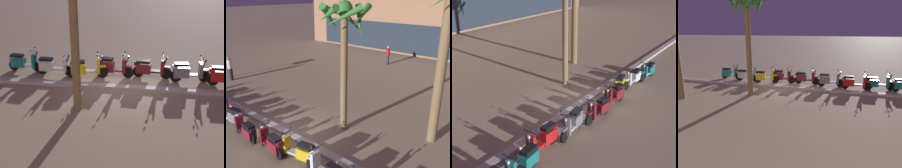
# 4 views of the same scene
# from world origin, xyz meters

# --- Properties ---
(ground_plane) EXTENTS (200.00, 200.00, 0.00)m
(ground_plane) POSITION_xyz_m (0.00, 0.00, 0.00)
(ground_plane) COLOR #9E896B
(curb_strip) EXTENTS (60.00, 0.36, 0.12)m
(curb_strip) POSITION_xyz_m (0.00, 0.17, 0.06)
(curb_strip) COLOR #BCB7AD
(curb_strip) RESTS_ON ground
(scooter_teal_far_back) EXTENTS (1.82, 0.56, 1.17)m
(scooter_teal_far_back) POSITION_xyz_m (-5.81, -1.05, 0.44)
(scooter_teal_far_back) COLOR black
(scooter_teal_far_back) RESTS_ON ground
(scooter_red_second_in_line) EXTENTS (1.86, 0.56, 1.17)m
(scooter_red_second_in_line) POSITION_xyz_m (-4.36, -0.71, 0.46)
(scooter_red_second_in_line) COLOR black
(scooter_red_second_in_line) RESTS_ON ground
(scooter_grey_tail_end) EXTENTS (1.76, 0.59, 1.17)m
(scooter_grey_tail_end) POSITION_xyz_m (-2.76, -0.93, 0.47)
(scooter_grey_tail_end) COLOR black
(scooter_grey_tail_end) RESTS_ON ground
(scooter_maroon_mid_rear) EXTENTS (1.77, 0.56, 1.17)m
(scooter_maroon_mid_rear) POSITION_xyz_m (-1.10, -1.19, 0.44)
(scooter_maroon_mid_rear) COLOR black
(scooter_maroon_mid_rear) RESTS_ON ground
(scooter_maroon_lead_nearest) EXTENTS (1.74, 0.57, 1.17)m
(scooter_maroon_lead_nearest) POSITION_xyz_m (0.58, -1.11, 0.47)
(scooter_maroon_lead_nearest) COLOR black
(scooter_maroon_lead_nearest) RESTS_ON ground
(scooter_yellow_gap_after_mid) EXTENTS (1.79, 0.65, 1.17)m
(scooter_yellow_gap_after_mid) POSITION_xyz_m (1.77, -0.75, 0.45)
(scooter_yellow_gap_after_mid) COLOR black
(scooter_yellow_gap_after_mid) RESTS_ON ground
(scooter_white_last_in_row) EXTENTS (1.84, 0.56, 1.04)m
(scooter_white_last_in_row) POSITION_xyz_m (3.31, -0.89, 0.44)
(scooter_white_last_in_row) COLOR black
(scooter_white_last_in_row) RESTS_ON ground
(scooter_teal_mid_front) EXTENTS (1.74, 0.56, 1.17)m
(scooter_teal_mid_front) POSITION_xyz_m (4.83, -1.15, 0.45)
(scooter_teal_mid_front) COLOR black
(scooter_teal_mid_front) RESTS_ON ground
(palm_tree_mid_walkway) EXTENTS (2.24, 2.22, 5.59)m
(palm_tree_mid_walkway) POSITION_xyz_m (1.39, 2.20, 4.34)
(palm_tree_mid_walkway) COLOR olive
(palm_tree_mid_walkway) RESTS_ON ground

